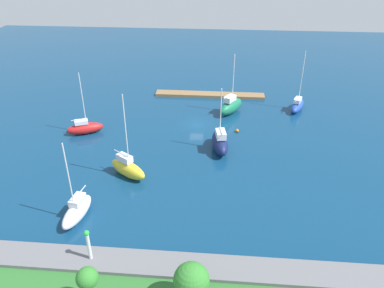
# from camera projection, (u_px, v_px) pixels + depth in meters

# --- Properties ---
(water) EXTENTS (160.00, 160.00, 0.00)m
(water) POSITION_uv_depth(u_px,v_px,m) (197.00, 125.00, 68.86)
(water) COLOR navy
(water) RESTS_ON ground
(pier_dock) EXTENTS (23.47, 2.70, 0.58)m
(pier_dock) POSITION_uv_depth(u_px,v_px,m) (210.00, 95.00, 81.03)
(pier_dock) COLOR olive
(pier_dock) RESTS_ON ground
(breakwater) EXTENTS (59.67, 3.38, 1.24)m
(breakwater) POSITION_uv_depth(u_px,v_px,m) (171.00, 268.00, 38.55)
(breakwater) COLOR slate
(breakwater) RESTS_ON ground
(harbor_beacon) EXTENTS (0.56, 0.56, 3.73)m
(harbor_beacon) POSITION_uv_depth(u_px,v_px,m) (88.00, 243.00, 37.82)
(harbor_beacon) COLOR silver
(harbor_beacon) RESTS_ON breakwater
(park_tree_midwest) EXTENTS (2.00, 2.00, 4.53)m
(park_tree_midwest) POSITION_uv_depth(u_px,v_px,m) (87.00, 279.00, 32.78)
(park_tree_midwest) COLOR brown
(park_tree_midwest) RESTS_ON shoreline_park
(park_tree_mideast) EXTENTS (3.28, 3.28, 4.76)m
(park_tree_mideast) POSITION_uv_depth(u_px,v_px,m) (191.00, 280.00, 33.03)
(park_tree_mideast) COLOR brown
(park_tree_mideast) RESTS_ON shoreline_park
(sailboat_navy_by_breakwater) EXTENTS (3.54, 7.29, 10.55)m
(sailboat_navy_by_breakwater) POSITION_uv_depth(u_px,v_px,m) (220.00, 142.00, 59.93)
(sailboat_navy_by_breakwater) COLOR #141E4C
(sailboat_navy_by_breakwater) RESTS_ON water
(sailboat_green_along_channel) EXTENTS (5.75, 7.26, 11.63)m
(sailboat_green_along_channel) POSITION_uv_depth(u_px,v_px,m) (231.00, 106.00, 72.73)
(sailboat_green_along_channel) COLOR #19724C
(sailboat_green_along_channel) RESTS_ON water
(sailboat_white_outer_mooring) EXTENTS (2.91, 6.57, 10.80)m
(sailboat_white_outer_mooring) POSITION_uv_depth(u_px,v_px,m) (77.00, 210.00, 45.69)
(sailboat_white_outer_mooring) COLOR white
(sailboat_white_outer_mooring) RESTS_ON water
(sailboat_blue_near_pier) EXTENTS (4.25, 6.86, 11.80)m
(sailboat_blue_near_pier) POSITION_uv_depth(u_px,v_px,m) (297.00, 105.00, 74.04)
(sailboat_blue_near_pier) COLOR #2347B2
(sailboat_blue_near_pier) RESTS_ON water
(sailboat_red_far_north) EXTENTS (6.55, 4.49, 11.07)m
(sailboat_red_far_north) POSITION_uv_depth(u_px,v_px,m) (85.00, 128.00, 65.36)
(sailboat_red_far_north) COLOR red
(sailboat_red_far_north) RESTS_ON water
(sailboat_yellow_west_end) EXTENTS (6.52, 5.25, 12.79)m
(sailboat_yellow_west_end) POSITION_uv_depth(u_px,v_px,m) (128.00, 168.00, 53.59)
(sailboat_yellow_west_end) COLOR yellow
(sailboat_yellow_west_end) RESTS_ON water
(mooring_buoy_orange) EXTENTS (0.60, 0.60, 0.60)m
(mooring_buoy_orange) POSITION_uv_depth(u_px,v_px,m) (237.00, 131.00, 66.15)
(mooring_buoy_orange) COLOR orange
(mooring_buoy_orange) RESTS_ON water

